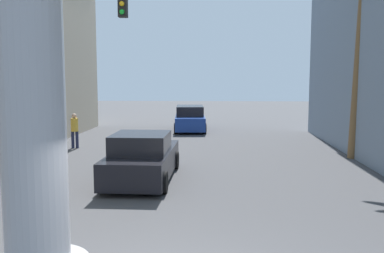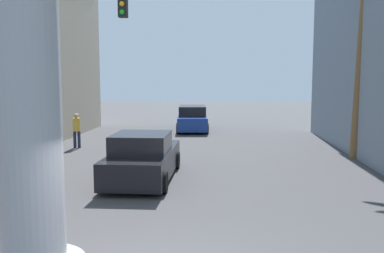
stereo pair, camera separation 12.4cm
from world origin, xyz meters
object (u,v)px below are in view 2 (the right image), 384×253
at_px(neon_sign_pole, 24,0).
at_px(car_lead, 143,158).
at_px(traffic_light_mast, 21,47).
at_px(palm_tree_mid_right, 363,31).
at_px(pedestrian_far_left, 77,128).
at_px(car_far, 192,119).

bearing_deg(neon_sign_pole, car_lead, 89.13).
height_order(neon_sign_pole, traffic_light_mast, neon_sign_pole).
bearing_deg(palm_tree_mid_right, car_lead, -152.63).
relative_size(neon_sign_pole, traffic_light_mast, 1.69).
bearing_deg(neon_sign_pole, palm_tree_mid_right, 55.66).
bearing_deg(palm_tree_mid_right, traffic_light_mast, -152.56).
bearing_deg(pedestrian_far_left, car_far, 55.12).
bearing_deg(car_far, car_lead, -93.06).
distance_m(traffic_light_mast, car_far, 15.81).
height_order(car_lead, pedestrian_far_left, pedestrian_far_left).
xyz_separation_m(traffic_light_mast, palm_tree_mid_right, (11.28, 5.86, 0.99)).
bearing_deg(car_lead, palm_tree_mid_right, 27.37).
relative_size(traffic_light_mast, palm_tree_mid_right, 0.71).
relative_size(neon_sign_pole, car_far, 2.07).
height_order(car_lead, car_far, same).
distance_m(neon_sign_pole, pedestrian_far_left, 14.97).
relative_size(traffic_light_mast, car_far, 1.23).
xyz_separation_m(car_lead, palm_tree_mid_right, (8.13, 4.21, 4.47)).
bearing_deg(car_far, pedestrian_far_left, -124.88).
height_order(neon_sign_pole, palm_tree_mid_right, neon_sign_pole).
distance_m(palm_tree_mid_right, pedestrian_far_left, 13.26).
bearing_deg(traffic_light_mast, pedestrian_far_left, 98.41).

